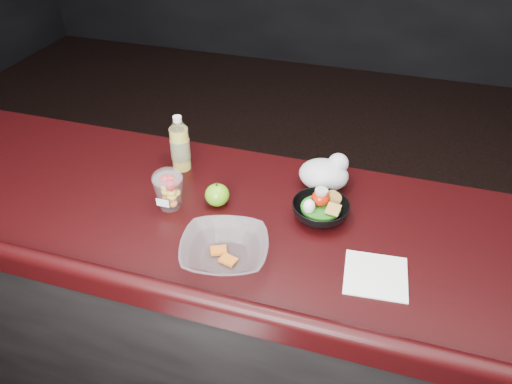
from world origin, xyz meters
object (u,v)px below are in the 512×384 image
(lemonade_bottle, at_px, (180,147))
(fruit_cup, at_px, (168,188))
(green_apple, at_px, (217,195))
(takeout_bowl, at_px, (225,250))
(snack_bowl, at_px, (320,209))

(lemonade_bottle, bearing_deg, fruit_cup, -75.47)
(green_apple, distance_m, takeout_bowl, 0.24)
(green_apple, bearing_deg, fruit_cup, -158.42)
(snack_bowl, distance_m, takeout_bowl, 0.32)
(green_apple, bearing_deg, lemonade_bottle, 140.65)
(takeout_bowl, bearing_deg, snack_bowl, 49.74)
(lemonade_bottle, distance_m, takeout_bowl, 0.47)
(lemonade_bottle, height_order, green_apple, lemonade_bottle)
(lemonade_bottle, bearing_deg, snack_bowl, -14.05)
(snack_bowl, height_order, takeout_bowl, snack_bowl)
(lemonade_bottle, xyz_separation_m, snack_bowl, (0.50, -0.12, -0.05))
(takeout_bowl, bearing_deg, green_apple, 115.43)
(fruit_cup, distance_m, takeout_bowl, 0.29)
(green_apple, distance_m, snack_bowl, 0.31)
(lemonade_bottle, distance_m, fruit_cup, 0.21)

